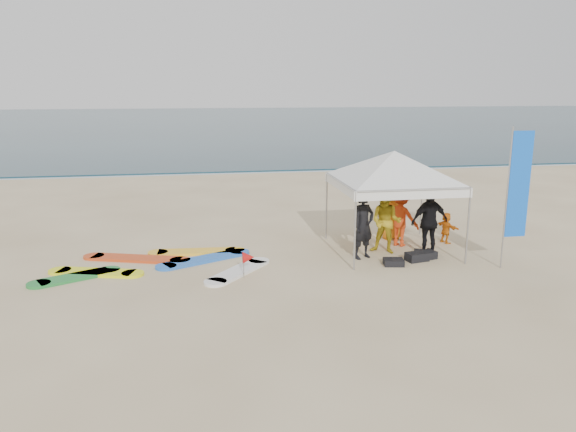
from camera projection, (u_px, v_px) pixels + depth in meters
The scene contains 14 objects.
ground at pixel (311, 296), 12.25m from camera, with size 120.00×120.00×0.00m, color beige.
ocean at pixel (211, 122), 69.83m from camera, with size 160.00×84.00×0.08m, color #0C2633.
shoreline_foam at pixel (239, 172), 29.72m from camera, with size 160.00×1.20×0.01m, color silver.
person_black_a at pixel (364, 225), 14.75m from camera, with size 0.66×0.43×1.80m, color black.
person_yellow at pixel (386, 222), 15.23m from camera, with size 0.85×0.66×1.74m, color gold.
person_orange_a at pixel (401, 218), 15.94m from camera, with size 1.06×0.61×1.64m, color red.
person_black_b at pixel (429, 221), 15.07m from camera, with size 1.08×0.45×1.84m, color black.
person_orange_b at pixel (392, 213), 16.61m from camera, with size 0.79×0.51×1.62m, color orange.
person_seated at pixel (446, 228), 16.29m from camera, with size 0.84×0.27×0.90m, color orange.
canopy_tent at pixel (395, 151), 15.02m from camera, with size 4.21×4.21×3.17m.
feather_flag at pixel (518, 186), 13.72m from camera, with size 0.59×0.04×3.53m.
marker_pennant at pixel (248, 258), 13.33m from camera, with size 0.28×0.28×0.64m.
gear_pile at pixel (414, 257), 14.69m from camera, with size 1.62×1.02×0.22m.
surfboard_spread at pixel (161, 264), 14.35m from camera, with size 5.53×3.07×0.07m.
Camera 1 is at (-2.44, -11.28, 4.49)m, focal length 35.00 mm.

